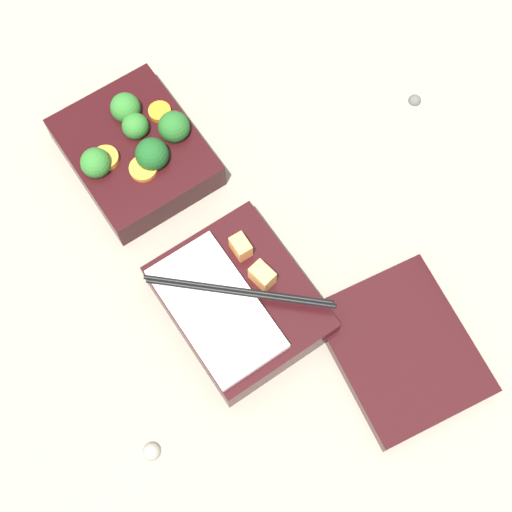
# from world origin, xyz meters

# --- Properties ---
(ground_plane) EXTENTS (3.00, 3.00, 0.00)m
(ground_plane) POSITION_xyz_m (0.00, 0.00, 0.00)
(ground_plane) COLOR gray
(bento_tray_vegetable) EXTENTS (0.18, 0.15, 0.07)m
(bento_tray_vegetable) POSITION_xyz_m (-0.12, 0.00, 0.03)
(bento_tray_vegetable) COLOR black
(bento_tray_vegetable) RESTS_ON ground_plane
(bento_tray_rice) EXTENTS (0.18, 0.16, 0.07)m
(bento_tray_rice) POSITION_xyz_m (0.10, -0.00, 0.02)
(bento_tray_rice) COLOR black
(bento_tray_rice) RESTS_ON ground_plane
(bento_lid) EXTENTS (0.19, 0.17, 0.02)m
(bento_lid) POSITION_xyz_m (0.25, 0.12, 0.01)
(bento_lid) COLOR black
(bento_lid) RESTS_ON ground_plane
(pebble_1) EXTENTS (0.02, 0.02, 0.02)m
(pebble_1) POSITION_xyz_m (0.00, 0.34, 0.00)
(pebble_1) COLOR #595651
(pebble_1) RESTS_ON ground_plane
(pebble_2) EXTENTS (0.02, 0.02, 0.02)m
(pebble_2) POSITION_xyz_m (0.18, -0.17, 0.00)
(pebble_2) COLOR gray
(pebble_2) RESTS_ON ground_plane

